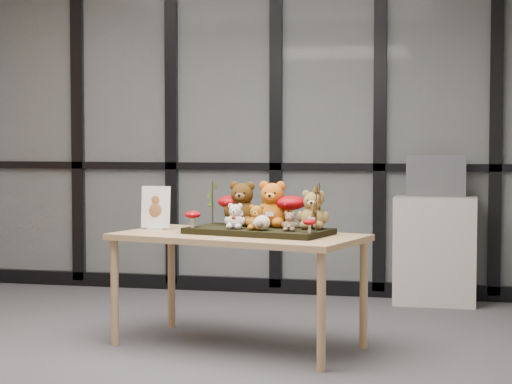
% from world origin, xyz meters
% --- Properties ---
extents(floor, '(5.00, 5.00, 0.00)m').
position_xyz_m(floor, '(0.00, 0.00, 0.00)').
color(floor, '#4E4D52').
rests_on(floor, ground).
extents(room_shell, '(5.00, 5.00, 5.00)m').
position_xyz_m(room_shell, '(0.00, 0.00, 1.68)').
color(room_shell, '#AAA8A1').
rests_on(room_shell, floor).
extents(glass_partition, '(4.90, 0.06, 2.78)m').
position_xyz_m(glass_partition, '(-0.00, 2.47, 1.42)').
color(glass_partition, '#2D383F').
rests_on(glass_partition, floor).
extents(display_table, '(1.62, 1.09, 0.70)m').
position_xyz_m(display_table, '(0.64, 0.45, 0.63)').
color(display_table, tan).
rests_on(display_table, floor).
extents(diorama_tray, '(0.93, 0.63, 0.04)m').
position_xyz_m(diorama_tray, '(0.76, 0.48, 0.71)').
color(diorama_tray, black).
rests_on(diorama_tray, display_table).
extents(bear_pooh_yellow, '(0.28, 0.27, 0.31)m').
position_xyz_m(bear_pooh_yellow, '(0.83, 0.58, 0.89)').
color(bear_pooh_yellow, '#CB6013').
rests_on(bear_pooh_yellow, diorama_tray).
extents(bear_brown_medium, '(0.28, 0.26, 0.30)m').
position_xyz_m(bear_brown_medium, '(0.62, 0.62, 0.88)').
color(bear_brown_medium, '#452A0C').
rests_on(bear_brown_medium, diorama_tray).
extents(bear_tan_back, '(0.23, 0.22, 0.26)m').
position_xyz_m(bear_tan_back, '(1.09, 0.51, 0.86)').
color(bear_tan_back, olive).
rests_on(bear_tan_back, diorama_tray).
extents(bear_small_yellow, '(0.15, 0.14, 0.17)m').
position_xyz_m(bear_small_yellow, '(0.78, 0.36, 0.82)').
color(bear_small_yellow, '#B36719').
rests_on(bear_small_yellow, diorama_tray).
extents(bear_white_bow, '(0.16, 0.15, 0.17)m').
position_xyz_m(bear_white_bow, '(0.63, 0.40, 0.82)').
color(bear_white_bow, white).
rests_on(bear_white_bow, diorama_tray).
extents(bear_beige_small, '(0.12, 0.11, 0.13)m').
position_xyz_m(bear_beige_small, '(0.98, 0.34, 0.80)').
color(bear_beige_small, '#8A6648').
rests_on(bear_beige_small, diorama_tray).
extents(plush_cream_hedgehog, '(0.09, 0.09, 0.10)m').
position_xyz_m(plush_cream_hedgehog, '(0.81, 0.34, 0.78)').
color(plush_cream_hedgehog, white).
rests_on(plush_cream_hedgehog, diorama_tray).
extents(mushroom_back_left, '(0.19, 0.19, 0.21)m').
position_xyz_m(mushroom_back_left, '(0.54, 0.68, 0.84)').
color(mushroom_back_left, '#8F040B').
rests_on(mushroom_back_left, diorama_tray).
extents(mushroom_back_right, '(0.19, 0.19, 0.21)m').
position_xyz_m(mushroom_back_right, '(0.94, 0.58, 0.84)').
color(mushroom_back_right, '#8F040B').
rests_on(mushroom_back_right, diorama_tray).
extents(mushroom_front_left, '(0.10, 0.10, 0.11)m').
position_xyz_m(mushroom_front_left, '(0.36, 0.43, 0.79)').
color(mushroom_front_left, '#8F040B').
rests_on(mushroom_front_left, diorama_tray).
extents(mushroom_front_right, '(0.08, 0.08, 0.09)m').
position_xyz_m(mushroom_front_right, '(1.11, 0.27, 0.78)').
color(mushroom_front_right, '#8F040B').
rests_on(mushroom_front_right, diorama_tray).
extents(sprig_green_far_left, '(0.05, 0.05, 0.28)m').
position_xyz_m(sprig_green_far_left, '(0.41, 0.69, 0.87)').
color(sprig_green_far_left, black).
rests_on(sprig_green_far_left, diorama_tray).
extents(sprig_green_mid_left, '(0.05, 0.05, 0.20)m').
position_xyz_m(sprig_green_mid_left, '(0.58, 0.69, 0.83)').
color(sprig_green_mid_left, black).
rests_on(sprig_green_mid_left, diorama_tray).
extents(sprig_dry_far_right, '(0.05, 0.05, 0.28)m').
position_xyz_m(sprig_dry_far_right, '(1.13, 0.48, 0.87)').
color(sprig_dry_far_right, brown).
rests_on(sprig_dry_far_right, diorama_tray).
extents(sprig_dry_mid_right, '(0.05, 0.05, 0.22)m').
position_xyz_m(sprig_dry_mid_right, '(1.13, 0.37, 0.84)').
color(sprig_dry_mid_right, brown).
rests_on(sprig_dry_mid_right, diorama_tray).
extents(sprig_green_centre, '(0.05, 0.05, 0.18)m').
position_xyz_m(sprig_green_centre, '(0.76, 0.65, 0.82)').
color(sprig_green_centre, black).
rests_on(sprig_green_centre, diorama_tray).
extents(sign_holder, '(0.19, 0.06, 0.28)m').
position_xyz_m(sign_holder, '(0.05, 0.62, 0.82)').
color(sign_holder, silver).
rests_on(sign_holder, display_table).
extents(label_card, '(0.08, 0.03, 0.00)m').
position_xyz_m(label_card, '(0.61, 0.16, 0.70)').
color(label_card, white).
rests_on(label_card, display_table).
extents(cabinet, '(0.62, 0.36, 0.83)m').
position_xyz_m(cabinet, '(1.75, 2.25, 0.42)').
color(cabinet, '#B1A99D').
rests_on(cabinet, floor).
extents(monitor, '(0.45, 0.05, 0.32)m').
position_xyz_m(monitor, '(1.75, 2.27, 0.99)').
color(monitor, '#4F5257').
rests_on(monitor, cabinet).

